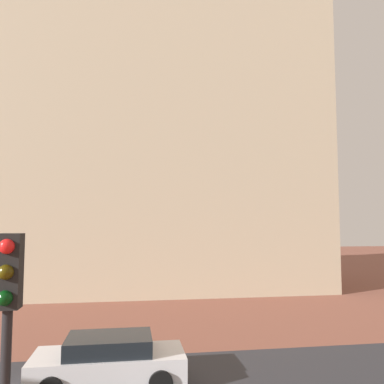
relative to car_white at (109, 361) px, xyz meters
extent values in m
plane|color=brown|center=(2.23, 0.93, -0.65)|extent=(120.00, 120.00, 0.00)
cube|color=beige|center=(0.60, 17.41, 9.34)|extent=(26.48, 11.07, 19.98)
cube|color=#4C515B|center=(0.60, 17.41, 20.53)|extent=(24.36, 10.18, 2.40)
cube|color=beige|center=(-2.96, 17.41, 17.77)|extent=(5.66, 5.66, 36.85)
cylinder|color=beige|center=(12.34, 13.38, 10.98)|extent=(2.80, 2.80, 23.27)
cube|color=silver|center=(0.00, 0.00, -0.13)|extent=(4.21, 1.80, 0.70)
cube|color=black|center=(0.00, 0.00, 0.46)|extent=(2.36, 1.58, 0.46)
cylinder|color=black|center=(1.39, 0.90, -0.33)|extent=(0.64, 0.22, 0.64)
cylinder|color=black|center=(1.39, -0.90, -0.33)|extent=(0.64, 0.22, 0.64)
cylinder|color=black|center=(-1.39, 0.90, -0.33)|extent=(0.64, 0.22, 0.64)
cube|color=black|center=(-0.88, -6.49, 3.27)|extent=(0.28, 0.24, 0.90)
sphere|color=red|center=(-0.88, -6.62, 3.57)|extent=(0.18, 0.18, 0.18)
sphere|color=#3C3306|center=(-0.88, -6.62, 3.27)|extent=(0.18, 0.18, 0.18)
sphere|color=#06330C|center=(-0.88, -6.62, 2.97)|extent=(0.18, 0.18, 0.18)
camera|label=1|loc=(0.56, -11.54, 3.84)|focal=36.56mm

